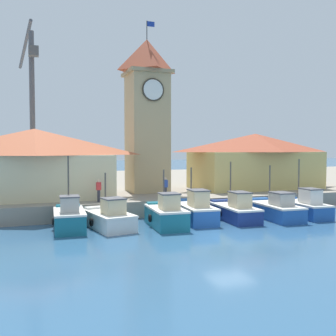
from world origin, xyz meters
The scene contains 15 objects.
ground_plane centered at (0.00, 0.00, 0.00)m, with size 300.00×300.00×0.00m, color #2D567A.
quay_wharf centered at (0.00, 27.32, 0.60)m, with size 120.00×40.00×1.20m, color gray.
fishing_boat_far_left centered at (-8.48, 4.94, 0.77)m, with size 2.10×4.23×4.58m.
fishing_boat_left_outer centered at (-6.08, 4.50, 0.68)m, with size 2.79×4.67×3.49m.
fishing_boat_left_inner centered at (-2.54, 3.78, 0.79)m, with size 2.21×4.32×3.66m.
fishing_boat_mid_left centered at (-0.06, 4.88, 0.77)m, with size 2.29×5.17×3.70m.
fishing_boat_center centered at (2.77, 4.30, 0.70)m, with size 2.23×5.08×4.10m.
fishing_boat_mid_right centered at (5.77, 3.84, 0.69)m, with size 2.29×5.29×3.81m.
fishing_boat_right_inner centered at (8.35, 3.87, 0.72)m, with size 2.09×4.90×4.25m.
clock_tower centered at (-0.71, 13.69, 8.29)m, with size 3.80×3.80×15.02m.
warehouse_left centered at (-10.26, 11.59, 3.94)m, with size 11.84×5.42×5.32m.
warehouse_right centered at (10.10, 13.12, 3.90)m, with size 12.31×6.47×5.27m.
port_crane_near centered at (-10.10, 25.18, 7.76)m, with size 2.35×10.44×17.57m.
dock_worker_near_tower centered at (-6.02, 8.34, 2.05)m, with size 0.34×0.22×1.62m.
dock_worker_along_quay centered at (-0.82, 8.65, 2.05)m, with size 0.34×0.22×1.62m.
Camera 1 is at (-11.10, -19.68, 5.01)m, focal length 42.00 mm.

